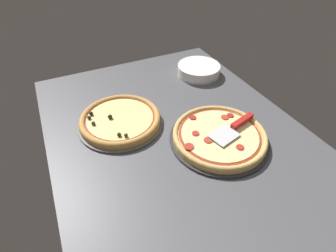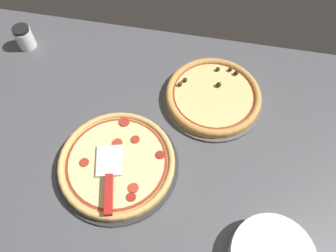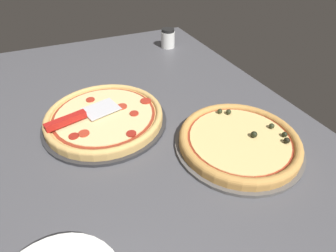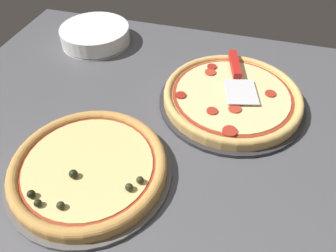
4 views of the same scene
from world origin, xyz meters
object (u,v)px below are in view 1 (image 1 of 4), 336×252
serving_spatula (238,125)px  pizza_front (219,135)px  plate_stack (199,70)px  pizza_back (120,119)px

serving_spatula → pizza_front: bearing=90.5°
pizza_front → serving_spatula: (0.07, -8.25, 2.23)cm
serving_spatula → plate_stack: bearing=-12.6°
pizza_front → pizza_back: pizza_back is taller
pizza_front → plate_stack: (48.23, -19.06, 0.17)cm
pizza_front → plate_stack: plate_stack is taller
plate_stack → pizza_back: bearing=113.3°
serving_spatula → pizza_back: bearing=56.7°
pizza_front → serving_spatula: 8.55cm
pizza_back → serving_spatula: bearing=-123.3°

